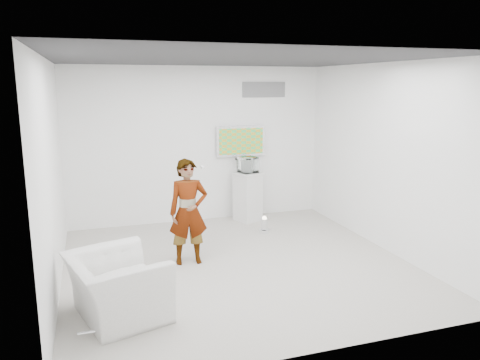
{
  "coord_description": "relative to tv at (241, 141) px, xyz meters",
  "views": [
    {
      "loc": [
        -2.03,
        -6.32,
        2.67
      ],
      "look_at": [
        0.23,
        0.6,
        1.16
      ],
      "focal_mm": 35.0,
      "sensor_mm": 36.0,
      "label": 1
    }
  ],
  "objects": [
    {
      "name": "room",
      "position": [
        -0.85,
        -2.45,
        -0.05
      ],
      "size": [
        5.01,
        5.01,
        3.0
      ],
      "color": "#BAB6AA",
      "rests_on": "ground"
    },
    {
      "name": "tv",
      "position": [
        0.0,
        0.0,
        0.0
      ],
      "size": [
        1.0,
        0.08,
        0.6
      ],
      "primitive_type": "cube",
      "color": "silver",
      "rests_on": "room"
    },
    {
      "name": "logo_decal",
      "position": [
        0.5,
        0.04,
        1.0
      ],
      "size": [
        0.9,
        0.02,
        0.3
      ],
      "primitive_type": "cube",
      "color": "slate",
      "rests_on": "room"
    },
    {
      "name": "person",
      "position": [
        -1.52,
        -2.14,
        -0.75
      ],
      "size": [
        0.6,
        0.41,
        1.59
      ],
      "primitive_type": "imported",
      "rotation": [
        0.0,
        0.0,
        -0.06
      ],
      "color": "white",
      "rests_on": "room"
    },
    {
      "name": "armchair",
      "position": [
        -2.67,
        -3.54,
        -1.18
      ],
      "size": [
        1.27,
        1.36,
        0.74
      ],
      "primitive_type": "imported",
      "rotation": [
        0.0,
        0.0,
        1.85
      ],
      "color": "white",
      "rests_on": "room"
    },
    {
      "name": "pedestal",
      "position": [
        0.05,
        -0.31,
        -1.07
      ],
      "size": [
        0.62,
        0.62,
        0.97
      ],
      "primitive_type": "cube",
      "rotation": [
        0.0,
        0.0,
        0.4
      ],
      "color": "silver",
      "rests_on": "room"
    },
    {
      "name": "floor_uplight",
      "position": [
        0.08,
        -1.16,
        -1.4
      ],
      "size": [
        0.2,
        0.2,
        0.3
      ],
      "primitive_type": "cylinder",
      "rotation": [
        0.0,
        0.0,
        0.03
      ],
      "color": "white",
      "rests_on": "room"
    },
    {
      "name": "vitrine",
      "position": [
        0.05,
        -0.31,
        -0.43
      ],
      "size": [
        0.38,
        0.38,
        0.31
      ],
      "primitive_type": "cube",
      "rotation": [
        0.0,
        0.0,
        0.3
      ],
      "color": "silver",
      "rests_on": "pedestal"
    },
    {
      "name": "console",
      "position": [
        0.05,
        -0.31,
        -0.46
      ],
      "size": [
        0.14,
        0.18,
        0.25
      ],
      "primitive_type": "cube",
      "rotation": [
        0.0,
        0.0,
        0.53
      ],
      "color": "silver",
      "rests_on": "pedestal"
    },
    {
      "name": "wii_remote",
      "position": [
        -1.26,
        -2.01,
        -0.12
      ],
      "size": [
        0.04,
        0.14,
        0.04
      ],
      "primitive_type": "cube",
      "rotation": [
        0.0,
        0.0,
        0.0
      ],
      "color": "silver",
      "rests_on": "person"
    }
  ]
}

